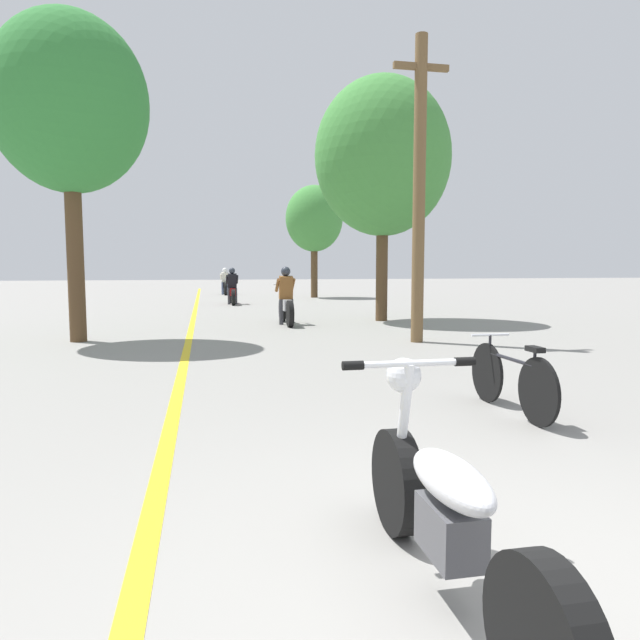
# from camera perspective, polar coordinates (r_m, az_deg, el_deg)

# --- Properties ---
(ground_plane) EXTENTS (120.00, 120.00, 0.00)m
(ground_plane) POSITION_cam_1_polar(r_m,az_deg,el_deg) (2.99, 19.42, -25.23)
(ground_plane) COLOR gray
(lane_stripe_center) EXTENTS (0.14, 48.00, 0.01)m
(lane_stripe_center) POSITION_cam_1_polar(r_m,az_deg,el_deg) (14.34, -12.73, -0.70)
(lane_stripe_center) COLOR yellow
(lane_stripe_center) RESTS_ON ground
(utility_pole) EXTENTS (1.10, 0.24, 5.87)m
(utility_pole) POSITION_cam_1_polar(r_m,az_deg,el_deg) (11.48, 9.89, 12.95)
(utility_pole) COLOR brown
(utility_pole) RESTS_ON ground
(roadside_tree_right_near) EXTENTS (3.68, 3.31, 6.54)m
(roadside_tree_right_near) POSITION_cam_1_polar(r_m,az_deg,el_deg) (15.97, 6.31, 15.88)
(roadside_tree_right_near) COLOR #513A23
(roadside_tree_right_near) RESTS_ON ground
(roadside_tree_right_far) EXTENTS (2.69, 2.42, 5.26)m
(roadside_tree_right_far) POSITION_cam_1_polar(r_m,az_deg,el_deg) (27.16, -0.59, 10.05)
(roadside_tree_right_far) COLOR #513A23
(roadside_tree_right_far) RESTS_ON ground
(roadside_tree_left) EXTENTS (2.99, 2.69, 6.35)m
(roadside_tree_left) POSITION_cam_1_polar(r_m,az_deg,el_deg) (12.65, -23.80, 19.11)
(roadside_tree_left) COLOR #513A23
(roadside_tree_left) RESTS_ON ground
(motorcycle_foreground) EXTENTS (0.73, 2.02, 1.02)m
(motorcycle_foreground) POSITION_cam_1_polar(r_m,az_deg,el_deg) (2.76, 12.50, -18.32)
(motorcycle_foreground) COLOR black
(motorcycle_foreground) RESTS_ON ground
(motorcycle_rider_lead) EXTENTS (0.50, 2.07, 1.49)m
(motorcycle_rider_lead) POSITION_cam_1_polar(r_m,az_deg,el_deg) (14.68, -3.42, 1.74)
(motorcycle_rider_lead) COLOR black
(motorcycle_rider_lead) RESTS_ON ground
(motorcycle_rider_mid) EXTENTS (0.50, 2.03, 1.43)m
(motorcycle_rider_mid) POSITION_cam_1_polar(r_m,az_deg,el_deg) (22.57, -8.76, 2.94)
(motorcycle_rider_mid) COLOR black
(motorcycle_rider_mid) RESTS_ON ground
(motorcycle_rider_far) EXTENTS (0.50, 2.08, 1.40)m
(motorcycle_rider_far) POSITION_cam_1_polar(r_m,az_deg,el_deg) (30.24, -9.48, 3.54)
(motorcycle_rider_far) COLOR black
(motorcycle_rider_far) RESTS_ON ground
(bicycle_parked) EXTENTS (0.44, 1.65, 0.77)m
(bicycle_parked) POSITION_cam_1_polar(r_m,az_deg,el_deg) (6.17, 18.56, -5.60)
(bicycle_parked) COLOR black
(bicycle_parked) RESTS_ON ground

